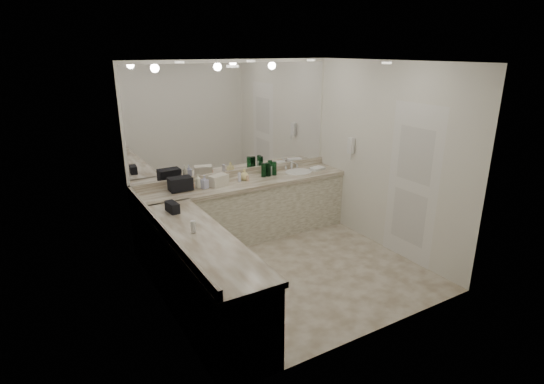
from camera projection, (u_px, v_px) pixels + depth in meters
floor at (288, 271)px, 5.51m from camera, size 3.20×3.20×0.00m
ceiling at (291, 62)px, 4.67m from camera, size 3.20×3.20×0.00m
wall_back at (235, 150)px, 6.31m from camera, size 3.20×0.02×2.60m
wall_left at (157, 197)px, 4.32m from camera, size 0.02×3.00×2.60m
wall_right at (387, 158)px, 5.86m from camera, size 0.02×3.00×2.60m
vanity_back_base at (245, 212)px, 6.35m from camera, size 3.20×0.60×0.84m
vanity_back_top at (245, 183)px, 6.20m from camera, size 3.20×0.64×0.06m
vanity_left_base at (201, 278)px, 4.50m from camera, size 0.60×2.40×0.84m
vanity_left_top at (199, 240)px, 4.36m from camera, size 0.64×2.42×0.06m
backsplash_back at (236, 173)px, 6.41m from camera, size 3.20×0.04×0.10m
backsplash_left at (162, 228)px, 4.44m from camera, size 0.04×3.00×0.10m
mirror_back at (234, 119)px, 6.15m from camera, size 3.12×0.01×1.55m
mirror_left at (155, 151)px, 4.17m from camera, size 0.01×2.92×1.55m
sink at (299, 172)px, 6.66m from camera, size 0.44×0.44×0.03m
faucet at (291, 165)px, 6.80m from camera, size 0.24×0.16×0.14m
wall_phone at (351, 146)px, 6.39m from camera, size 0.06×0.10×0.24m
door at (412, 185)px, 5.53m from camera, size 0.02×0.82×2.10m
black_toiletry_bag at (180, 185)px, 5.75m from camera, size 0.31×0.20×0.18m
black_bag_spill at (172, 207)px, 5.00m from camera, size 0.12×0.23×0.12m
cream_cosmetic_case at (218, 180)px, 5.98m from camera, size 0.30×0.23×0.15m
hand_towel at (317, 169)px, 6.78m from camera, size 0.26×0.20×0.04m
lotion_left at (193, 227)px, 4.44m from camera, size 0.05×0.05×0.13m
soap_bottle_a at (198, 181)px, 5.85m from camera, size 0.09×0.09×0.20m
soap_bottle_b at (205, 182)px, 5.85m from camera, size 0.11×0.11×0.19m
soap_bottle_c at (244, 175)px, 6.22m from camera, size 0.16×0.16×0.17m
green_bottle_0 at (264, 170)px, 6.37m from camera, size 0.07×0.07×0.21m
green_bottle_1 at (268, 170)px, 6.41m from camera, size 0.07×0.07×0.19m
green_bottle_2 at (274, 168)px, 6.46m from camera, size 0.07×0.07×0.21m
green_bottle_3 at (270, 167)px, 6.53m from camera, size 0.07×0.07×0.21m
green_bottle_4 at (267, 170)px, 6.42m from camera, size 0.07×0.07×0.20m
amenity_bottle_0 at (216, 183)px, 5.99m from camera, size 0.04×0.04×0.09m
amenity_bottle_1 at (194, 186)px, 5.88m from camera, size 0.04×0.04×0.07m
amenity_bottle_2 at (248, 178)px, 6.19m from camera, size 0.04×0.04×0.08m
amenity_bottle_3 at (227, 181)px, 6.07m from camera, size 0.04×0.04×0.07m
amenity_bottle_4 at (189, 188)px, 5.76m from camera, size 0.04×0.04×0.08m
amenity_bottle_5 at (271, 170)px, 6.51m from camera, size 0.06×0.06×0.13m
amenity_bottle_6 at (239, 177)px, 6.15m from camera, size 0.05×0.05×0.13m
amenity_bottle_7 at (188, 185)px, 5.87m from camera, size 0.06×0.06×0.08m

